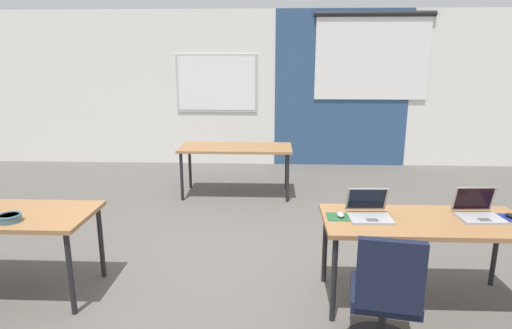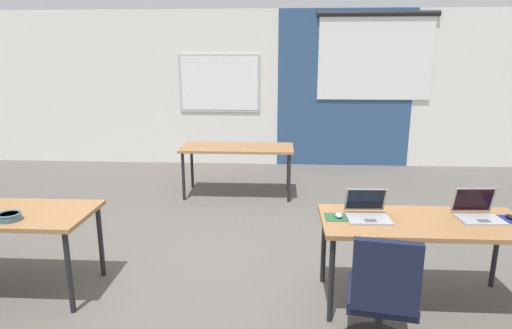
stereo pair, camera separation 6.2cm
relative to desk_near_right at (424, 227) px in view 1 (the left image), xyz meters
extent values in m
plane|color=#56514C|center=(-1.75, 0.60, -0.66)|extent=(24.00, 24.00, 0.00)
cube|color=silver|center=(-1.75, 4.80, 0.74)|extent=(10.00, 0.20, 2.80)
cube|color=#2D4C75|center=(0.01, 4.69, 0.74)|extent=(2.42, 0.01, 2.80)
cube|color=#B7B7BC|center=(-2.26, 4.69, 0.84)|extent=(1.48, 0.02, 1.04)
cube|color=white|center=(-2.26, 4.68, 0.84)|extent=(1.40, 0.02, 0.96)
cube|color=white|center=(0.52, 4.67, 1.28)|extent=(2.00, 0.02, 1.42)
cylinder|color=black|center=(0.52, 4.67, 2.04)|extent=(2.10, 0.10, 0.10)
cylinder|color=black|center=(-2.76, -0.30, -0.32)|extent=(0.04, 0.04, 0.68)
cylinder|color=black|center=(-2.76, 0.30, -0.32)|extent=(0.04, 0.04, 0.68)
cube|color=olive|center=(0.00, 0.00, 0.04)|extent=(1.60, 0.70, 0.04)
cylinder|color=black|center=(-0.74, -0.30, -0.32)|extent=(0.04, 0.04, 0.68)
cylinder|color=black|center=(-0.74, 0.30, -0.32)|extent=(0.04, 0.04, 0.68)
cylinder|color=black|center=(0.74, 0.30, -0.32)|extent=(0.04, 0.04, 0.68)
cube|color=olive|center=(-1.75, 2.80, 0.04)|extent=(1.60, 0.70, 0.04)
cylinder|color=black|center=(-2.49, 2.50, -0.32)|extent=(0.04, 0.04, 0.68)
cylinder|color=black|center=(-1.01, 2.50, -0.32)|extent=(0.04, 0.04, 0.68)
cylinder|color=black|center=(-2.49, 3.10, -0.32)|extent=(0.04, 0.04, 0.68)
cylinder|color=black|center=(-1.01, 3.10, -0.32)|extent=(0.04, 0.04, 0.68)
cube|color=#9E9EA3|center=(0.44, 0.02, 0.07)|extent=(0.34, 0.25, 0.02)
cube|color=#4C4C4F|center=(0.44, -0.03, 0.08)|extent=(0.09, 0.07, 0.00)
cube|color=#9E9EA3|center=(0.43, 0.16, 0.18)|extent=(0.33, 0.08, 0.22)
cube|color=black|center=(0.43, 0.16, 0.19)|extent=(0.30, 0.07, 0.19)
cube|color=navy|center=(0.69, 0.06, 0.06)|extent=(0.22, 0.19, 0.00)
ellipsoid|color=black|center=(0.69, 0.06, 0.08)|extent=(0.09, 0.11, 0.03)
cube|color=#9E9EA3|center=(-0.43, -0.02, 0.07)|extent=(0.34, 0.24, 0.02)
cube|color=#4C4C4F|center=(-0.43, -0.08, 0.08)|extent=(0.09, 0.06, 0.00)
cube|color=#9E9EA3|center=(-0.44, 0.13, 0.18)|extent=(0.33, 0.10, 0.21)
cube|color=black|center=(-0.44, 0.13, 0.18)|extent=(0.30, 0.09, 0.18)
cube|color=#23512D|center=(-0.66, 0.03, 0.06)|extent=(0.22, 0.19, 0.00)
ellipsoid|color=#B2B2B7|center=(-0.66, 0.03, 0.08)|extent=(0.06, 0.10, 0.03)
cylinder|color=black|center=(-0.45, -0.62, -0.45)|extent=(0.06, 0.06, 0.34)
cube|color=black|center=(-0.45, -0.62, -0.24)|extent=(0.51, 0.51, 0.08)
cube|color=black|center=(-0.49, -0.87, 0.03)|extent=(0.40, 0.13, 0.46)
sphere|color=black|center=(-0.41, -0.39, -0.64)|extent=(0.04, 0.04, 0.04)
cylinder|color=#3D6070|center=(-3.25, -0.19, 0.09)|extent=(0.17, 0.17, 0.05)
torus|color=#3D6070|center=(-3.25, -0.19, 0.11)|extent=(0.18, 0.18, 0.02)
cylinder|color=gold|center=(-3.25, -0.19, 0.11)|extent=(0.14, 0.14, 0.01)
camera|label=1|loc=(-1.20, -3.25, 1.30)|focal=30.20mm
camera|label=2|loc=(-1.14, -3.25, 1.30)|focal=30.20mm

